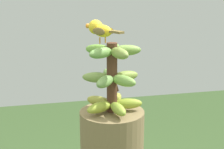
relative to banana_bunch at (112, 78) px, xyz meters
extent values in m
cylinder|color=#4C2D1E|center=(0.00, 0.00, 0.00)|extent=(0.04, 0.04, 0.27)
ellipsoid|color=#92A530|center=(0.01, 0.06, -0.10)|extent=(0.06, 0.12, 0.04)
ellipsoid|color=#9A9C34|center=(-0.05, 0.03, -0.10)|extent=(0.12, 0.09, 0.04)
ellipsoid|color=olive|center=(-0.04, -0.04, -0.10)|extent=(0.11, 0.11, 0.04)
ellipsoid|color=#95A732|center=(0.03, -0.05, -0.10)|extent=(0.09, 0.12, 0.04)
ellipsoid|color=#8BA536|center=(0.06, 0.01, -0.10)|extent=(0.12, 0.06, 0.04)
ellipsoid|color=#74A049|center=(-0.06, 0.00, 0.00)|extent=(0.12, 0.05, 0.04)
ellipsoid|color=olive|center=(-0.02, -0.05, 0.00)|extent=(0.08, 0.12, 0.04)
ellipsoid|color=#6D944A|center=(0.05, -0.04, 0.00)|extent=(0.11, 0.10, 0.04)
ellipsoid|color=#76A147|center=(0.05, 0.03, 0.00)|extent=(0.12, 0.10, 0.04)
ellipsoid|color=olive|center=(-0.01, 0.06, 0.00)|extent=(0.07, 0.12, 0.04)
ellipsoid|color=#709E4C|center=(0.03, -0.05, 0.10)|extent=(0.10, 0.12, 0.04)
ellipsoid|color=olive|center=(0.05, 0.01, 0.10)|extent=(0.12, 0.07, 0.04)
ellipsoid|color=olive|center=(0.00, 0.05, 0.10)|extent=(0.05, 0.12, 0.04)
ellipsoid|color=#6BA03E|center=(-0.05, 0.02, 0.10)|extent=(0.12, 0.08, 0.04)
ellipsoid|color=#6CA13C|center=(-0.03, -0.04, 0.10)|extent=(0.10, 0.11, 0.04)
cone|color=brown|center=(-0.03, 0.02, -0.03)|extent=(0.04, 0.04, 0.06)
cylinder|color=#C68933|center=(0.00, -0.03, 0.15)|extent=(0.01, 0.00, 0.02)
cylinder|color=#C68933|center=(0.01, -0.05, 0.15)|extent=(0.01, 0.01, 0.02)
ellipsoid|color=yellow|center=(0.01, -0.04, 0.18)|extent=(0.10, 0.08, 0.04)
ellipsoid|color=brown|center=(0.00, -0.02, 0.18)|extent=(0.07, 0.04, 0.03)
ellipsoid|color=brown|center=(0.02, -0.05, 0.18)|extent=(0.07, 0.04, 0.03)
cube|color=brown|center=(0.07, -0.01, 0.18)|extent=(0.06, 0.05, 0.01)
sphere|color=yellow|center=(-0.03, -0.06, 0.19)|extent=(0.05, 0.05, 0.05)
sphere|color=black|center=(-0.03, -0.08, 0.20)|extent=(0.01, 0.01, 0.01)
cone|color=orange|center=(-0.06, -0.07, 0.19)|extent=(0.04, 0.03, 0.02)
camera|label=1|loc=(1.16, -0.27, 0.32)|focal=52.23mm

